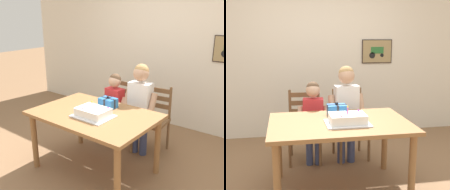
# 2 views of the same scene
# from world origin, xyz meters

# --- Properties ---
(ground_plane) EXTENTS (20.00, 20.00, 0.00)m
(ground_plane) POSITION_xyz_m (0.00, 0.00, 0.00)
(ground_plane) COLOR #846042
(back_wall) EXTENTS (6.40, 0.11, 2.60)m
(back_wall) POSITION_xyz_m (0.00, 1.91, 1.30)
(back_wall) COLOR silver
(back_wall) RESTS_ON ground
(dining_table) EXTENTS (1.43, 0.96, 0.76)m
(dining_table) POSITION_xyz_m (0.00, 0.00, 0.66)
(dining_table) COLOR olive
(dining_table) RESTS_ON ground
(birthday_cake) EXTENTS (0.44, 0.34, 0.19)m
(birthday_cake) POSITION_xyz_m (0.07, -0.09, 0.81)
(birthday_cake) COLOR silver
(birthday_cake) RESTS_ON dining_table
(gift_box_red_large) EXTENTS (0.21, 0.16, 0.16)m
(gift_box_red_large) POSITION_xyz_m (0.02, 0.25, 0.82)
(gift_box_red_large) COLOR #286BB7
(gift_box_red_large) RESTS_ON dining_table
(chair_left) EXTENTS (0.45, 0.45, 0.92)m
(chair_left) POSITION_xyz_m (-0.30, 0.86, 0.47)
(chair_left) COLOR brown
(chair_left) RESTS_ON ground
(chair_right) EXTENTS (0.45, 0.45, 0.92)m
(chair_right) POSITION_xyz_m (0.30, 0.86, 0.47)
(chair_right) COLOR brown
(chair_right) RESTS_ON ground
(child_older) EXTENTS (0.46, 0.27, 1.26)m
(child_older) POSITION_xyz_m (0.21, 0.67, 0.77)
(child_older) COLOR #38426B
(child_older) RESTS_ON ground
(child_younger) EXTENTS (0.40, 0.24, 1.08)m
(child_younger) POSITION_xyz_m (-0.21, 0.68, 0.65)
(child_younger) COLOR #38426B
(child_younger) RESTS_ON ground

